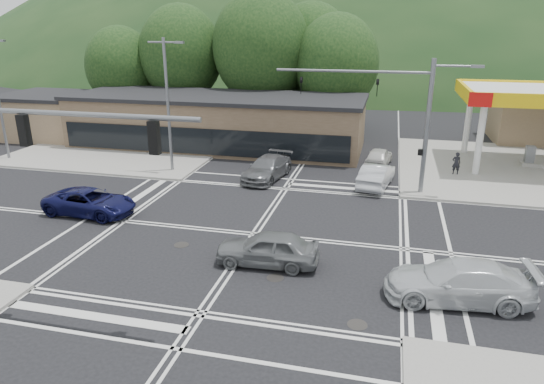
% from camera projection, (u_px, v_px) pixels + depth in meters
% --- Properties ---
extents(ground, '(120.00, 120.00, 0.00)m').
position_uv_depth(ground, '(254.00, 234.00, 23.86)').
color(ground, black).
rests_on(ground, ground).
extents(sidewalk_ne, '(16.00, 16.00, 0.15)m').
position_uv_depth(sidewalk_ne, '(516.00, 169.00, 34.24)').
color(sidewalk_ne, gray).
rests_on(sidewalk_ne, ground).
extents(sidewalk_nw, '(16.00, 16.00, 0.15)m').
position_uv_depth(sidewalk_nw, '(132.00, 146.00, 40.96)').
color(sidewalk_nw, gray).
rests_on(sidewalk_nw, ground).
extents(commercial_row, '(24.00, 8.00, 4.00)m').
position_uv_depth(commercial_row, '(217.00, 123.00, 40.60)').
color(commercial_row, brown).
rests_on(commercial_row, ground).
extents(commercial_nw, '(8.00, 7.00, 3.60)m').
position_uv_depth(commercial_nw, '(52.00, 117.00, 44.25)').
color(commercial_nw, '#846B4F').
rests_on(commercial_nw, ground).
extents(hill_north, '(252.00, 126.00, 140.00)m').
position_uv_depth(hill_north, '(365.00, 72.00, 106.48)').
color(hill_north, '#1B3819').
rests_on(hill_north, ground).
extents(tree_n_a, '(8.00, 8.00, 11.75)m').
position_uv_depth(tree_n_a, '(181.00, 53.00, 46.69)').
color(tree_n_a, '#382619').
rests_on(tree_n_a, ground).
extents(tree_n_b, '(9.00, 9.00, 12.98)m').
position_uv_depth(tree_n_b, '(261.00, 47.00, 44.68)').
color(tree_n_b, '#382619').
rests_on(tree_n_b, ground).
extents(tree_n_c, '(7.60, 7.60, 10.87)m').
position_uv_depth(tree_n_c, '(336.00, 63.00, 43.54)').
color(tree_n_c, '#382619').
rests_on(tree_n_c, ground).
extents(tree_n_d, '(6.80, 6.80, 9.76)m').
position_uv_depth(tree_n_d, '(121.00, 67.00, 47.54)').
color(tree_n_d, '#382619').
rests_on(tree_n_d, ground).
extents(tree_n_e, '(8.40, 8.40, 11.98)m').
position_uv_depth(tree_n_e, '(311.00, 53.00, 47.67)').
color(tree_n_e, '#382619').
rests_on(tree_n_e, ground).
extents(streetlight_nw, '(2.50, 0.25, 9.00)m').
position_uv_depth(streetlight_nw, '(168.00, 99.00, 32.36)').
color(streetlight_nw, slate).
rests_on(streetlight_nw, ground).
extents(signal_mast_ne, '(11.65, 0.30, 8.00)m').
position_uv_depth(signal_mast_ne, '(406.00, 110.00, 28.17)').
color(signal_mast_ne, slate).
rests_on(signal_mast_ne, ground).
extents(signal_mast_sw, '(9.14, 0.28, 8.00)m').
position_uv_depth(signal_mast_sw, '(1.00, 173.00, 16.08)').
color(signal_mast_sw, slate).
rests_on(signal_mast_sw, ground).
extents(car_blue_west, '(5.10, 2.56, 1.39)m').
position_uv_depth(car_blue_west, '(90.00, 202.00, 26.19)').
color(car_blue_west, '#0D0E3A').
rests_on(car_blue_west, ground).
extents(car_grey_center, '(4.49, 1.98, 1.50)m').
position_uv_depth(car_grey_center, '(267.00, 248.00, 20.63)').
color(car_grey_center, slate).
rests_on(car_grey_center, ground).
extents(car_silver_east, '(5.55, 2.67, 1.56)m').
position_uv_depth(car_silver_east, '(458.00, 282.00, 17.90)').
color(car_silver_east, silver).
rests_on(car_silver_east, ground).
extents(car_queue_a, '(2.33, 4.75, 1.50)m').
position_uv_depth(car_queue_a, '(376.00, 175.00, 30.64)').
color(car_queue_a, silver).
rests_on(car_queue_a, ground).
extents(car_queue_b, '(2.10, 4.10, 1.34)m').
position_uv_depth(car_queue_b, '(379.00, 157.00, 35.26)').
color(car_queue_b, silver).
rests_on(car_queue_b, ground).
extents(car_northbound, '(2.89, 5.33, 1.47)m').
position_uv_depth(car_northbound, '(267.00, 168.00, 32.24)').
color(car_northbound, '#5B5D60').
rests_on(car_northbound, ground).
extents(pedestrian, '(0.59, 0.41, 1.53)m').
position_uv_depth(pedestrian, '(456.00, 163.00, 32.70)').
color(pedestrian, black).
rests_on(pedestrian, sidewalk_ne).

